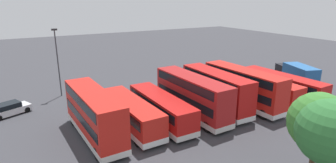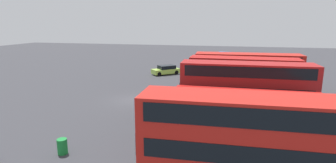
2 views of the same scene
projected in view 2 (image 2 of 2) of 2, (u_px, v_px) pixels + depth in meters
name	position (u px, v px, depth m)	size (l,w,h in m)	color
ground_plane	(132.00, 100.00, 27.39)	(140.00, 140.00, 0.00)	#38383D
bus_single_deck_near_end	(244.00, 69.00, 36.29)	(3.08, 12.10, 2.95)	#B71411
bus_single_deck_second	(244.00, 74.00, 33.05)	(2.75, 10.53, 2.95)	red
bus_double_decker_third	(247.00, 72.00, 29.38)	(3.06, 11.44, 4.55)	red
bus_double_decker_fourth	(243.00, 79.00, 25.99)	(2.67, 10.44, 4.55)	#B71411
bus_double_decker_fifth	(246.00, 87.00, 22.67)	(2.96, 11.19, 4.55)	#A51919
bus_single_deck_sixth	(245.00, 110.00, 19.24)	(2.70, 10.64, 2.95)	#B71411
bus_single_deck_seventh	(242.00, 126.00, 16.20)	(2.98, 10.54, 2.95)	red
bus_double_decker_far_end	(251.00, 140.00, 12.40)	(3.03, 10.73, 4.55)	red
box_truck_blue	(228.00, 62.00, 42.55)	(4.76, 7.91, 3.20)	#235999
car_small_green	(166.00, 70.00, 41.13)	(4.10, 4.33, 1.43)	#A5D14C
waste_bin_yellow	(62.00, 146.00, 16.08)	(0.60, 0.60, 0.95)	#197F33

